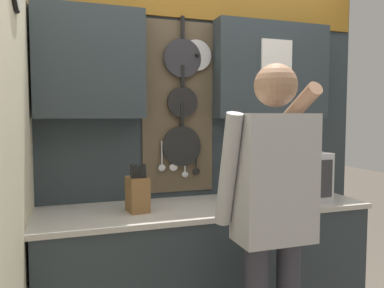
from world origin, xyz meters
The scene contains 7 objects.
base_cabinet_counter centered at (0.00, 0.00, 0.45)m, with size 2.02×0.60×0.91m.
back_wall_unit centered at (0.01, 0.27, 1.47)m, with size 2.59×0.22×2.45m.
side_wall centered at (-1.03, -0.42, 1.24)m, with size 0.07×1.60×2.45m.
microwave centered at (0.56, -0.02, 1.07)m, with size 0.49×0.35×0.32m.
knife_block centered at (-0.43, -0.02, 1.01)m, with size 0.13×0.16×0.28m.
utensil_crock centered at (0.20, -0.02, 1.00)m, with size 0.10×0.10×0.34m.
person centered at (0.15, -0.54, 1.02)m, with size 0.54×0.61×1.71m.
Camera 1 is at (-0.81, -2.15, 1.45)m, focal length 35.00 mm.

